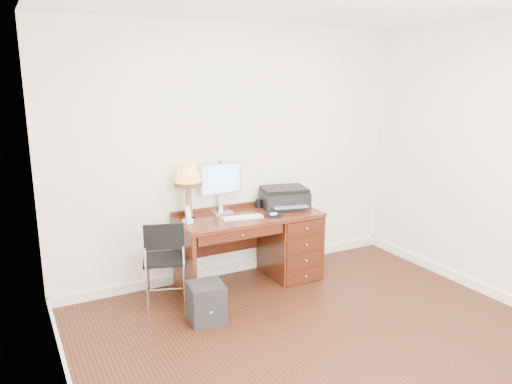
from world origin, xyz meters
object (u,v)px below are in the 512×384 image
desk (276,241)px  equipment_box (206,302)px  leg_lamp (188,178)px  phone (188,218)px  printer (284,197)px  chair (167,255)px  monitor (221,181)px

desk → equipment_box: 1.23m
leg_lamp → phone: 0.40m
leg_lamp → equipment_box: bearing=-100.0°
printer → chair: size_ratio=0.66×
desk → phone: 1.06m
phone → chair: (-0.28, -0.17, -0.28)m
phone → monitor: bearing=7.6°
equipment_box → phone: bearing=89.8°
printer → chair: 1.49m
desk → monitor: bearing=156.0°
chair → phone: bearing=48.0°
printer → chair: (-1.43, -0.25, -0.34)m
desk → equipment_box: size_ratio=4.20×
desk → phone: (-0.98, 0.03, 0.39)m
printer → chair: printer is taller
desk → equipment_box: (-1.05, -0.59, -0.23)m
printer → equipment_box: printer is taller
printer → phone: printer is taller
monitor → chair: size_ratio=0.61×
desk → chair: (-1.26, -0.14, 0.11)m
printer → phone: (-1.15, -0.08, -0.06)m
phone → chair: phone is taller
phone → equipment_box: size_ratio=0.48×
leg_lamp → chair: 0.80m
monitor → printer: bearing=-11.7°
phone → chair: size_ratio=0.20×
printer → chair: bearing=-157.2°
desk → printer: (0.17, 0.11, 0.45)m
desk → leg_lamp: leg_lamp is taller
printer → leg_lamp: leg_lamp is taller
printer → equipment_box: (-1.23, -0.70, -0.68)m
phone → equipment_box: 0.88m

